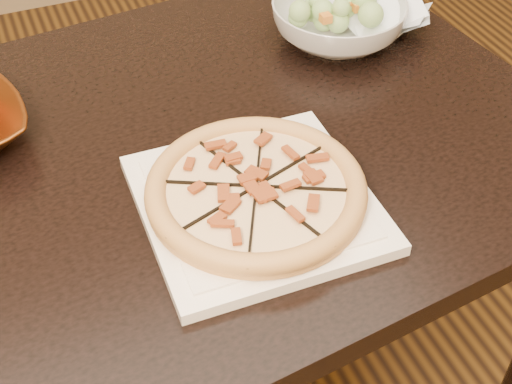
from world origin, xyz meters
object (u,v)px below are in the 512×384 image
plate (256,203)px  dining_table (150,214)px  pizza (256,190)px  salad_bowl (338,21)px

plate → dining_table: bearing=125.6°
dining_table → pizza: bearing=-54.4°
dining_table → salad_bowl: size_ratio=5.83×
plate → salad_bowl: 0.45m
dining_table → plate: plate is taller
dining_table → salad_bowl: salad_bowl is taller
pizza → salad_bowl: salad_bowl is taller
plate → pizza: bearing=39.1°
dining_table → salad_bowl: 0.47m
pizza → salad_bowl: 0.45m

